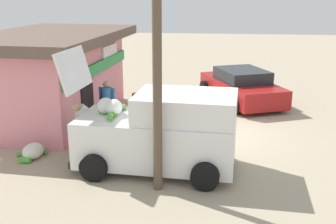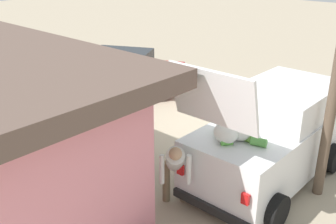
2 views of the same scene
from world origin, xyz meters
name	(u,v)px [view 1 (image 1 of 2)]	position (x,y,z in m)	size (l,w,h in m)	color
ground_plane	(213,131)	(0.00, 0.00, 0.00)	(60.00, 60.00, 0.00)	tan
storefront_bar	(53,74)	(0.85, 5.46, 1.54)	(7.08, 4.57, 2.95)	pink
delivery_van	(162,132)	(-2.97, 1.25, 0.97)	(2.37, 4.22, 2.93)	white
parked_sedan	(242,87)	(3.71, -1.06, 0.62)	(4.63, 3.40, 1.31)	maroon
vendor_standing	(107,101)	(-0.08, 3.37, 0.90)	(0.41, 0.55, 1.56)	#4C4C51
customer_bending	(89,121)	(-2.07, 3.38, 0.89)	(0.72, 0.74, 1.45)	#726047
unloaded_banana_pile	(32,152)	(-2.75, 4.74, 0.19)	(0.86, 0.83, 0.42)	silver
paint_bucket	(136,98)	(3.01, 3.06, 0.20)	(0.29, 0.29, 0.40)	#BF3F33
utility_pole	(157,90)	(-4.07, 1.21, 2.28)	(0.20, 0.20, 4.56)	brown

